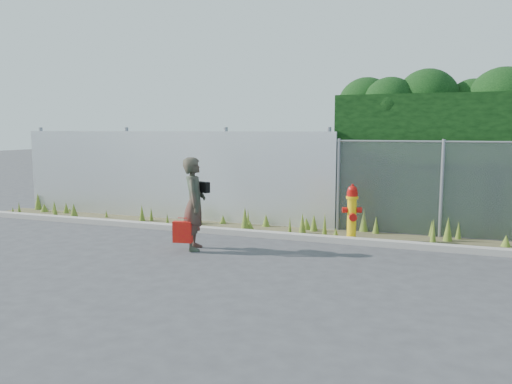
{
  "coord_description": "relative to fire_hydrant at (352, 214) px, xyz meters",
  "views": [
    {
      "loc": [
        3.11,
        -7.91,
        2.26
      ],
      "look_at": [
        -0.3,
        1.4,
        1.0
      ],
      "focal_mm": 35.0,
      "sensor_mm": 36.0,
      "label": 1
    }
  ],
  "objects": [
    {
      "name": "corrugated_fence",
      "position": [
        -4.76,
        0.95,
        0.54
      ],
      "size": [
        8.5,
        0.21,
        2.3
      ],
      "color": "silver",
      "rests_on": "ground"
    },
    {
      "name": "ground",
      "position": [
        -1.52,
        -2.06,
        -0.56
      ],
      "size": [
        80.0,
        80.0,
        0.0
      ],
      "primitive_type": "plane",
      "color": "#3B3B3D",
      "rests_on": "ground"
    },
    {
      "name": "curb",
      "position": [
        -1.52,
        -0.26,
        -0.5
      ],
      "size": [
        16.0,
        0.22,
        0.12
      ],
      "primitive_type": "cube",
      "color": "#9C968D",
      "rests_on": "ground"
    },
    {
      "name": "chainlink_fence",
      "position": [
        2.73,
        0.94,
        0.47
      ],
      "size": [
        6.5,
        0.07,
        2.05
      ],
      "color": "gray",
      "rests_on": "ground"
    },
    {
      "name": "fire_hydrant",
      "position": [
        0.0,
        0.0,
        0.0
      ],
      "size": [
        0.39,
        0.35,
        1.16
      ],
      "rotation": [
        0.0,
        0.0,
        0.31
      ],
      "color": "yellow",
      "rests_on": "ground"
    },
    {
      "name": "hedge",
      "position": [
        2.97,
        1.96,
        1.41
      ],
      "size": [
        7.42,
        1.78,
        3.6
      ],
      "color": "black",
      "rests_on": "ground"
    },
    {
      "name": "red_tote_bag",
      "position": [
        -2.77,
        -1.98,
        -0.19
      ],
      "size": [
        0.35,
        0.13,
        0.46
      ],
      "rotation": [
        0.0,
        0.0,
        0.17
      ],
      "color": "red"
    },
    {
      "name": "weed_strip",
      "position": [
        -1.18,
        0.42,
        -0.42
      ],
      "size": [
        16.0,
        1.34,
        0.54
      ],
      "color": "brown",
      "rests_on": "ground"
    },
    {
      "name": "woman",
      "position": [
        -2.65,
        -1.73,
        0.31
      ],
      "size": [
        0.61,
        0.74,
        1.74
      ],
      "primitive_type": "imported",
      "rotation": [
        0.0,
        0.0,
        1.93
      ],
      "color": "#0D553A",
      "rests_on": "ground"
    },
    {
      "name": "black_shoulder_bag",
      "position": [
        -2.53,
        -1.61,
        0.61
      ],
      "size": [
        0.27,
        0.11,
        0.2
      ],
      "rotation": [
        0.0,
        0.0,
        -0.37
      ],
      "color": "black"
    }
  ]
}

